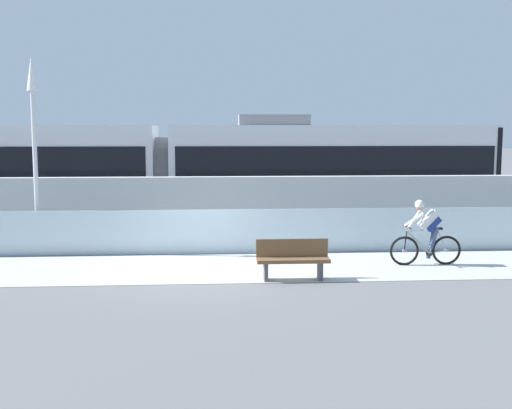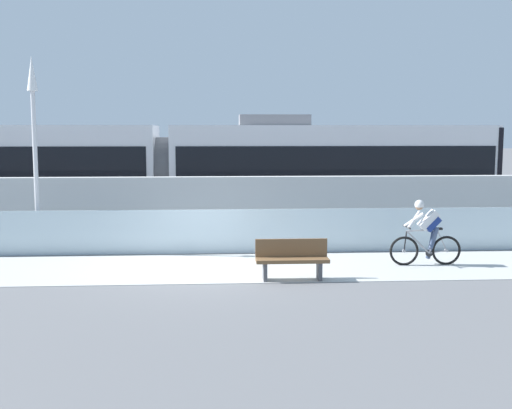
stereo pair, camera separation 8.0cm
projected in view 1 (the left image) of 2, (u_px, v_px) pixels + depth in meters
ground_plane at (208, 268)px, 15.07m from camera, size 200.00×200.00×0.00m
bike_path_deck at (208, 268)px, 15.07m from camera, size 32.00×3.20×0.01m
glass_parapet at (208, 232)px, 16.83m from camera, size 32.00×0.05×1.18m
concrete_barrier_wall at (209, 209)px, 18.57m from camera, size 32.00×0.36×1.93m
tram_rail_near at (209, 229)px, 21.15m from camera, size 32.00×0.08×0.01m
tram_rail_far at (210, 222)px, 22.57m from camera, size 32.00×0.08×0.01m
tram at (163, 171)px, 21.53m from camera, size 22.56×2.54×3.81m
cyclist_on_bike at (426, 233)px, 15.33m from camera, size 1.77×0.58×1.61m
lamp_post_antenna at (34, 130)px, 16.52m from camera, size 0.28×0.28×5.20m
bench at (293, 258)px, 13.87m from camera, size 1.60×0.45×0.89m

